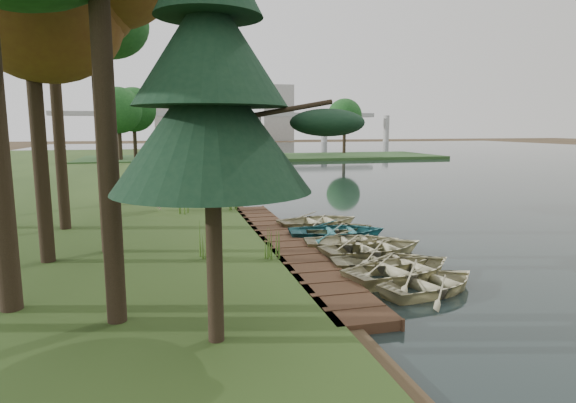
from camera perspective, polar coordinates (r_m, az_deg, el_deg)
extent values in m
plane|color=#3D2F1D|center=(18.73, 4.36, -5.25)|extent=(300.00, 300.00, 0.00)
cube|color=black|center=(51.85, 29.63, 2.68)|extent=(130.00, 200.00, 0.05)
cube|color=#382315|center=(18.26, -0.42, -5.11)|extent=(1.60, 16.00, 0.30)
cube|color=#284820|center=(68.75, -2.58, 5.23)|extent=(50.00, 14.00, 0.45)
cylinder|color=black|center=(67.90, -22.40, 6.75)|extent=(0.50, 0.50, 4.80)
sphere|color=#184719|center=(67.91, -22.58, 9.78)|extent=(5.60, 5.60, 5.60)
cylinder|color=black|center=(67.29, -16.74, 7.03)|extent=(0.50, 0.50, 4.80)
sphere|color=#184719|center=(67.30, -16.88, 10.09)|extent=(5.60, 5.60, 5.60)
cylinder|color=black|center=(67.34, -11.02, 7.24)|extent=(0.50, 0.50, 4.80)
sphere|color=#184719|center=(67.35, -11.11, 10.30)|extent=(5.60, 5.60, 5.60)
cylinder|color=black|center=(68.05, -5.37, 7.38)|extent=(0.50, 0.50, 4.80)
sphere|color=#184719|center=(68.05, -5.41, 10.41)|extent=(5.60, 5.60, 5.60)
cylinder|color=black|center=(69.39, 0.13, 7.44)|extent=(0.50, 0.50, 4.80)
sphere|color=#184719|center=(69.39, 0.13, 10.42)|extent=(5.60, 5.60, 5.60)
cylinder|color=black|center=(71.33, 5.37, 7.44)|extent=(0.50, 0.50, 4.80)
sphere|color=#184719|center=(71.33, 5.41, 10.33)|extent=(5.60, 5.60, 5.60)
cylinder|color=black|center=(73.82, 10.29, 7.39)|extent=(0.50, 0.50, 4.80)
sphere|color=#184719|center=(73.82, 10.37, 10.18)|extent=(5.60, 5.60, 5.60)
cube|color=#A5A5A0|center=(138.16, -7.73, 10.20)|extent=(90.00, 4.00, 1.20)
cylinder|color=#A5A5A0|center=(137.94, -20.30, 8.08)|extent=(1.80, 1.80, 8.00)
cylinder|color=#A5A5A0|center=(137.34, -11.89, 8.43)|extent=(1.80, 1.80, 8.00)
cylinder|color=#A5A5A0|center=(139.62, -3.57, 8.61)|extent=(1.80, 1.80, 8.00)
cylinder|color=#A5A5A0|center=(144.66, 4.33, 8.61)|extent=(1.80, 1.80, 8.00)
cylinder|color=#A5A5A0|center=(152.18, 11.57, 8.46)|extent=(1.80, 1.80, 8.00)
cube|color=#A5A5A0|center=(161.30, -1.37, 10.43)|extent=(10.00, 8.00, 18.00)
cube|color=#A5A5A0|center=(162.22, -14.08, 9.10)|extent=(8.00, 8.00, 12.00)
imported|color=#B9B286|center=(13.96, 16.71, -8.90)|extent=(3.80, 3.19, 0.67)
imported|color=#B9B286|center=(14.84, 13.47, -7.45)|extent=(4.47, 3.72, 0.80)
imported|color=#B9B286|center=(15.67, 11.39, -6.69)|extent=(3.61, 2.74, 0.70)
imported|color=#B9B286|center=(17.09, 10.16, -5.17)|extent=(4.20, 3.25, 0.80)
imported|color=#B9B286|center=(17.99, 7.69, -4.52)|extent=(3.89, 3.02, 0.74)
imported|color=#296E74|center=(19.47, 5.87, -3.35)|extent=(4.23, 3.26, 0.81)
imported|color=#B9B286|center=(20.59, 6.05, -2.95)|extent=(3.11, 2.31, 0.62)
imported|color=#B9B286|center=(21.64, 3.69, -2.14)|extent=(4.04, 3.11, 0.78)
imported|color=#B9B286|center=(25.49, -15.02, -0.37)|extent=(3.09, 2.34, 0.60)
cylinder|color=black|center=(10.80, -20.82, 9.86)|extent=(0.42, 0.42, 9.10)
cylinder|color=black|center=(17.29, -21.26, 7.67)|extent=(0.40, 0.40, 8.16)
ellipsoid|color=brown|center=(17.72, -22.04, 20.95)|extent=(4.53, 4.53, 3.85)
cylinder|color=black|center=(16.76, -27.74, 10.68)|extent=(0.44, 0.44, 10.16)
cylinder|color=black|center=(22.00, -25.71, 10.21)|extent=(0.44, 0.44, 10.21)
cylinder|color=black|center=(27.96, -20.77, 8.76)|extent=(0.42, 0.42, 8.97)
ellipsoid|color=#184719|center=(28.35, -21.29, 17.85)|extent=(4.21, 4.21, 3.58)
cylinder|color=black|center=(9.58, -8.71, -6.31)|extent=(0.32, 0.32, 3.53)
cone|color=black|center=(9.26, -9.09, 9.18)|extent=(3.80, 3.80, 2.60)
cone|color=black|center=(9.38, -9.31, 17.92)|extent=(2.90, 2.90, 2.25)
cone|color=#3F661E|center=(15.79, -2.03, -5.03)|extent=(0.60, 0.60, 0.94)
cone|color=#3F661E|center=(16.07, -9.62, -4.63)|extent=(0.60, 0.60, 1.09)
cone|color=#3F661E|center=(24.30, -12.28, -0.11)|extent=(0.60, 0.60, 1.11)
cone|color=#3F661E|center=(25.07, -6.66, 0.21)|extent=(0.60, 0.60, 1.02)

